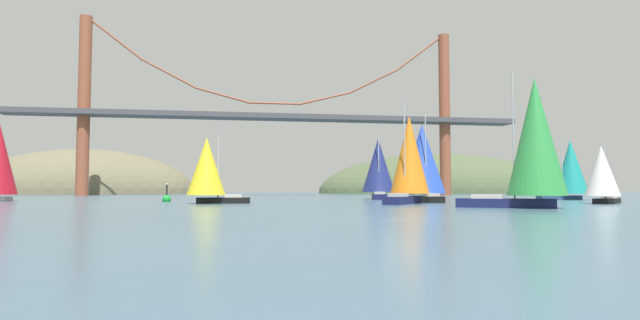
{
  "coord_description": "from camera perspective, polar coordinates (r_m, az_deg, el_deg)",
  "views": [
    {
      "loc": [
        -8.84,
        -26.81,
        1.78
      ],
      "look_at": [
        0.0,
        26.79,
        4.81
      ],
      "focal_mm": 28.08,
      "sensor_mm": 36.0,
      "label": 1
    }
  ],
  "objects": [
    {
      "name": "ground_plane",
      "position": [
        28.29,
        8.92,
        -6.75
      ],
      "size": [
        360.0,
        360.0,
        0.0
      ],
      "primitive_type": "plane",
      "color": "#426075"
    },
    {
      "name": "sailboat_white_mainsail",
      "position": [
        64.37,
        29.47,
        -1.29
      ],
      "size": [
        6.84,
        6.14,
        7.12
      ],
      "color": "black",
      "rests_on": "ground_plane"
    },
    {
      "name": "suspension_bridge",
      "position": [
        123.49,
        -5.18,
        5.31
      ],
      "size": [
        124.08,
        6.0,
        41.95
      ],
      "color": "brown",
      "rests_on": "ground_plane"
    },
    {
      "name": "channel_buoy",
      "position": [
        67.4,
        -17.08,
        -4.25
      ],
      "size": [
        1.1,
        1.1,
        2.64
      ],
      "color": "green",
      "rests_on": "ground_plane"
    },
    {
      "name": "sailboat_orange_sail",
      "position": [
        58.44,
        10.1,
        0.28
      ],
      "size": [
        7.74,
        8.71,
        11.53
      ],
      "color": "#191E4C",
      "rests_on": "ground_plane"
    },
    {
      "name": "sailboat_green_sail",
      "position": [
        48.25,
        23.18,
        2.12
      ],
      "size": [
        9.91,
        7.92,
        12.31
      ],
      "color": "#191E4C",
      "rests_on": "ground_plane"
    },
    {
      "name": "headland_left",
      "position": [
        168.28,
        -25.33,
        -3.49
      ],
      "size": [
        65.52,
        44.0,
        27.07
      ],
      "primitive_type": "ellipsoid",
      "color": "#6B664C",
      "rests_on": "ground_plane"
    },
    {
      "name": "sailboat_blue_spinnaker",
      "position": [
        66.64,
        11.59,
        -0.04
      ],
      "size": [
        6.6,
        9.97,
        11.24
      ],
      "color": "black",
      "rests_on": "ground_plane"
    },
    {
      "name": "headland_right",
      "position": [
        175.86,
        13.71,
        -3.68
      ],
      "size": [
        85.05,
        44.0,
        26.5
      ],
      "primitive_type": "ellipsoid",
      "color": "#4C5B3D",
      "rests_on": "ground_plane"
    },
    {
      "name": "sailboat_yellow_sail",
      "position": [
        58.53,
        -12.7,
        -0.9
      ],
      "size": [
        7.22,
        4.51,
        7.9
      ],
      "color": "black",
      "rests_on": "ground_plane"
    },
    {
      "name": "sailboat_navy_sail",
      "position": [
        79.97,
        6.66,
        -0.76
      ],
      "size": [
        6.23,
        8.98,
        9.89
      ],
      "color": "#191E4C",
      "rests_on": "ground_plane"
    },
    {
      "name": "sailboat_teal_sail",
      "position": [
        84.48,
        26.63,
        -0.8
      ],
      "size": [
        7.76,
        4.89,
        9.51
      ],
      "color": "navy",
      "rests_on": "ground_plane"
    }
  ]
}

